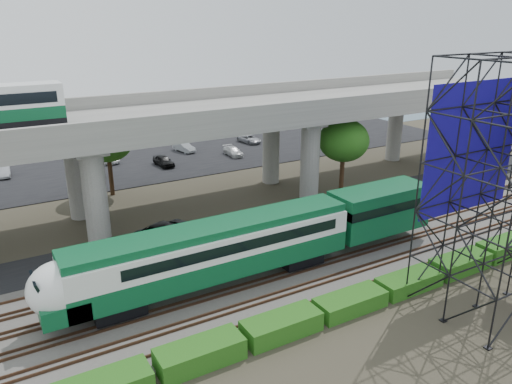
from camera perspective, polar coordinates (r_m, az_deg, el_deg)
ground at (r=34.32m, az=4.66°, el=-10.36°), size 140.00×140.00×0.00m
ballast_bed at (r=35.72m, az=2.82°, el=-8.86°), size 90.00×12.00×0.20m
service_road at (r=42.39m, az=-3.43°, el=-4.21°), size 90.00×5.00×0.08m
parking_lot at (r=63.12m, az=-13.14°, el=3.31°), size 90.00×18.00×0.08m
harbor_water at (r=83.87m, az=-17.74°, el=6.81°), size 140.00×40.00×0.03m
rail_tracks at (r=35.63m, az=2.83°, el=-8.61°), size 90.00×9.52×0.16m
commuter_train at (r=33.14m, az=-1.32°, el=-5.82°), size 29.30×3.06×4.30m
overpass at (r=44.25m, az=-8.34°, el=7.75°), size 80.00×12.00×12.40m
scaffold_tower at (r=32.78m, az=27.18°, el=0.30°), size 9.36×6.36×15.00m
hedge_strip at (r=31.69m, az=10.74°, el=-12.23°), size 34.60×1.80×1.20m
trees at (r=43.90m, az=-12.41°, el=3.86°), size 40.94×16.94×7.69m
suv at (r=40.57m, az=-10.16°, el=-4.41°), size 5.88×3.85×1.50m
parked_cars at (r=62.25m, az=-13.48°, el=3.66°), size 37.34×9.28×1.28m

